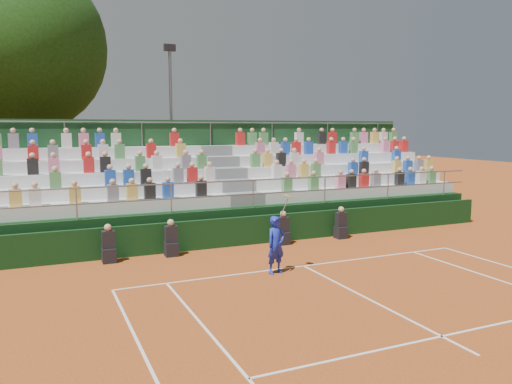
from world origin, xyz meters
name	(u,v)px	position (x,y,z in m)	size (l,w,h in m)	color
ground	(304,266)	(0.00, 0.00, 0.00)	(90.00, 90.00, 0.00)	#A64B1B
courtside_wall	(259,230)	(0.00, 3.20, 0.50)	(20.00, 0.15, 1.00)	black
line_officials	(233,236)	(-1.17, 2.75, 0.48)	(8.71, 0.40, 1.19)	black
grandstand	(227,201)	(0.01, 6.44, 1.09)	(20.00, 5.20, 4.40)	black
tennis_player	(276,245)	(-1.07, -0.31, 0.82)	(0.87, 0.53, 2.22)	#182AB5
tree_east	(17,46)	(-7.62, 14.22, 7.89)	(8.27, 8.27, 12.03)	#352213
floodlight_mast	(171,113)	(-0.41, 13.71, 4.87)	(0.60, 0.25, 8.39)	gray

